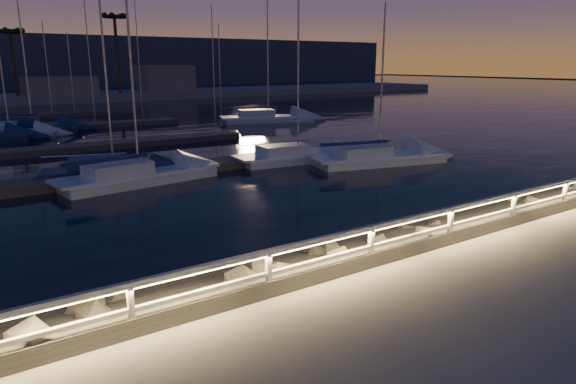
% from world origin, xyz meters
% --- Properties ---
extents(ground, '(400.00, 400.00, 0.00)m').
position_xyz_m(ground, '(0.00, 0.00, 0.00)').
color(ground, '#9B968C').
rests_on(ground, ground).
extents(harbor_water, '(400.00, 440.00, 0.60)m').
position_xyz_m(harbor_water, '(0.00, 31.22, -0.97)').
color(harbor_water, black).
rests_on(harbor_water, ground).
extents(guard_rail, '(44.11, 0.12, 1.06)m').
position_xyz_m(guard_rail, '(-0.07, -0.00, 0.77)').
color(guard_rail, white).
rests_on(guard_rail, ground).
extents(riprap, '(41.17, 3.04, 1.32)m').
position_xyz_m(riprap, '(2.87, 1.32, -0.18)').
color(riprap, '#5F5A51').
rests_on(riprap, ground).
extents(floating_docks, '(22.00, 36.00, 0.40)m').
position_xyz_m(floating_docks, '(0.00, 32.50, -0.40)').
color(floating_docks, '#635952').
rests_on(floating_docks, ground).
extents(far_shore, '(160.00, 14.00, 5.20)m').
position_xyz_m(far_shore, '(-0.12, 74.05, 0.29)').
color(far_shore, '#9B968C').
rests_on(far_shore, ground).
extents(palm_center, '(3.00, 3.00, 9.70)m').
position_xyz_m(palm_center, '(2.00, 73.00, 8.78)').
color(palm_center, '#4C3823').
rests_on(palm_center, ground).
extents(palm_right, '(3.00, 3.00, 12.20)m').
position_xyz_m(palm_right, '(16.00, 72.00, 11.03)').
color(palm_right, '#4C3823').
rests_on(palm_right, ground).
extents(sailboat_c, '(8.04, 3.37, 13.24)m').
position_xyz_m(sailboat_c, '(-0.22, 14.83, -0.18)').
color(sailboat_c, white).
rests_on(sailboat_c, ground).
extents(sailboat_d, '(8.34, 4.11, 13.59)m').
position_xyz_m(sailboat_d, '(12.59, 12.05, -0.19)').
color(sailboat_d, white).
rests_on(sailboat_d, ground).
extents(sailboat_f, '(6.89, 3.70, 11.33)m').
position_xyz_m(sailboat_f, '(-0.86, 16.69, -0.20)').
color(sailboat_f, navy).
rests_on(sailboat_f, ground).
extents(sailboat_h, '(7.77, 2.99, 12.82)m').
position_xyz_m(sailboat_h, '(9.20, 15.14, -0.21)').
color(sailboat_h, white).
rests_on(sailboat_h, ground).
extents(sailboat_j, '(8.12, 4.77, 13.39)m').
position_xyz_m(sailboat_j, '(-1.44, 38.06, -0.16)').
color(sailboat_j, navy).
rests_on(sailboat_j, ground).
extents(sailboat_k, '(7.29, 4.42, 12.01)m').
position_xyz_m(sailboat_k, '(-3.39, 35.65, -0.21)').
color(sailboat_k, white).
rests_on(sailboat_k, ground).
extents(sailboat_l, '(9.37, 5.44, 15.33)m').
position_xyz_m(sailboat_l, '(18.47, 33.37, -0.16)').
color(sailboat_l, white).
rests_on(sailboat_l, ground).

